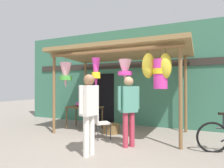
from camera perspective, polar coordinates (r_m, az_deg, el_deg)
name	(u,v)px	position (r m, az deg, el deg)	size (l,w,h in m)	color
ground_plane	(105,143)	(5.29, -1.99, -16.97)	(30.00, 30.00, 0.00)	gray
shop_facade	(136,77)	(7.60, 6.97, 2.15)	(10.26, 0.29, 3.72)	#387056
market_stall_canopy	(120,59)	(6.07, 2.33, 7.36)	(4.30, 2.37, 2.69)	brown
display_table	(85,109)	(6.91, -8.05, -7.33)	(1.21, 0.66, 0.77)	brown
flower_heap_on_table	(85,104)	(6.92, -7.80, -5.85)	(0.73, 0.51, 0.17)	#D13399
folding_chair	(100,121)	(5.61, -3.59, -10.76)	(0.57, 0.57, 0.84)	beige
wicker_basket_spare	(111,129)	(6.33, -0.20, -12.95)	(0.52, 0.52, 0.28)	brown
vendor_in_orange	(89,107)	(4.23, -6.76, -6.74)	(0.28, 0.59, 1.75)	silver
customer_foreground	(129,105)	(4.81, 4.91, -6.20)	(0.43, 0.46, 1.72)	#B23347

